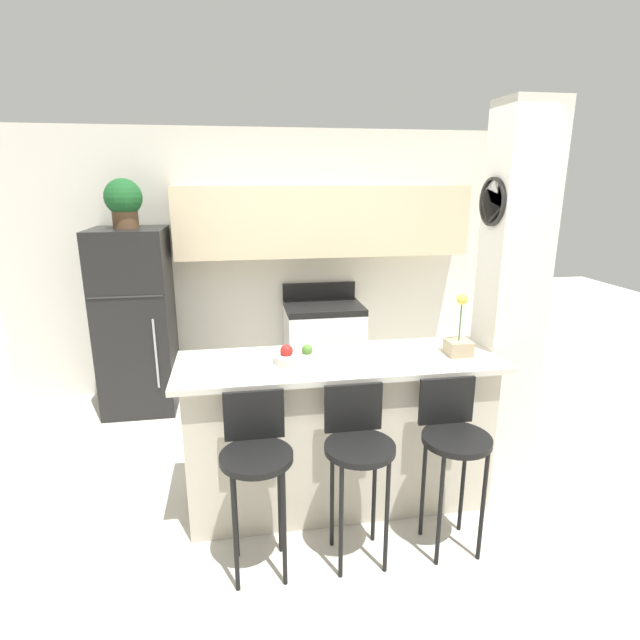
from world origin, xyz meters
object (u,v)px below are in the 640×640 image
bar_stool_left (256,457)px  fruit_bowl (297,357)px  potted_plant_on_fridge (124,201)px  stove_range (324,348)px  trash_bin (200,393)px  refrigerator (136,321)px  bar_stool_right (453,440)px  orchid_vase (459,341)px  bar_stool_mid (358,448)px

bar_stool_left → fruit_bowl: fruit_bowl is taller
potted_plant_on_fridge → stove_range: bearing=1.5°
bar_stool_left → trash_bin: bar_stool_left is taller
trash_bin → refrigerator: bearing=157.1°
refrigerator → trash_bin: (0.54, -0.23, -0.65)m
bar_stool_right → fruit_bowl: fruit_bowl is taller
bar_stool_left → orchid_vase: (1.31, 0.46, 0.42)m
bar_stool_left → potted_plant_on_fridge: potted_plant_on_fridge is taller
potted_plant_on_fridge → orchid_vase: (2.29, -1.78, -0.80)m
bar_stool_mid → bar_stool_right: (0.55, 0.00, 0.00)m
potted_plant_on_fridge → trash_bin: 1.81m
orchid_vase → fruit_bowl: 1.03m
bar_stool_mid → trash_bin: bearing=116.2°
bar_stool_mid → trash_bin: 2.30m
stove_range → trash_bin: 1.27m
stove_range → trash_bin: size_ratio=2.82×
bar_stool_left → bar_stool_mid: bearing=0.0°
fruit_bowl → refrigerator: bearing=126.0°
bar_stool_mid → fruit_bowl: bearing=118.0°
orchid_vase → trash_bin: orchid_vase is taller
orchid_vase → trash_bin: bearing=138.5°
orchid_vase → fruit_bowl: orchid_vase is taller
orchid_vase → fruit_bowl: (-1.03, 0.04, -0.06)m
bar_stool_mid → potted_plant_on_fridge: 2.98m
stove_range → bar_stool_right: (0.33, -2.29, 0.21)m
bar_stool_mid → trash_bin: bar_stool_mid is taller
refrigerator → bar_stool_left: 2.45m
trash_bin → stove_range: bearing=12.7°
stove_range → bar_stool_mid: 2.31m
fruit_bowl → orchid_vase: bearing=-2.4°
bar_stool_right → orchid_vase: size_ratio=2.50×
refrigerator → potted_plant_on_fridge: size_ratio=3.99×
potted_plant_on_fridge → orchid_vase: 3.01m
orchid_vase → trash_bin: size_ratio=1.05×
stove_range → potted_plant_on_fridge: potted_plant_on_fridge is taller
bar_stool_left → orchid_vase: size_ratio=2.50×
refrigerator → bar_stool_right: size_ratio=1.68×
refrigerator → bar_stool_mid: bearing=-55.7°
refrigerator → potted_plant_on_fridge: potted_plant_on_fridge is taller
stove_range → bar_stool_mid: size_ratio=1.08×
bar_stool_left → potted_plant_on_fridge: bearing=113.7°
refrigerator → bar_stool_mid: (1.53, -2.24, -0.16)m
fruit_bowl → trash_bin: 1.88m
potted_plant_on_fridge → refrigerator: bearing=-63.9°
bar_stool_mid → trash_bin: size_ratio=2.62×
bar_stool_right → orchid_vase: (0.21, 0.46, 0.42)m
stove_range → bar_stool_left: 2.42m
stove_range → bar_stool_left: bearing=-108.4°
refrigerator → bar_stool_right: bearing=-47.1°
stove_range → potted_plant_on_fridge: bearing=-178.5°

